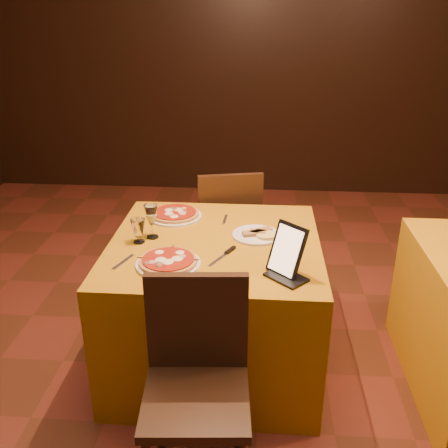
# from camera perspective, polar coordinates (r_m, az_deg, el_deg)

# --- Properties ---
(floor) EXTENTS (6.00, 7.00, 0.01)m
(floor) POSITION_cam_1_polar(r_m,az_deg,el_deg) (2.62, 3.73, -22.59)
(floor) COLOR #5E2D19
(floor) RESTS_ON ground
(wall_back) EXTENTS (6.00, 0.01, 2.80)m
(wall_back) POSITION_cam_1_polar(r_m,az_deg,el_deg) (5.34, 4.74, 18.27)
(wall_back) COLOR black
(wall_back) RESTS_ON floor
(main_table) EXTENTS (1.10, 1.10, 0.75)m
(main_table) POSITION_cam_1_polar(r_m,az_deg,el_deg) (2.80, -1.00, -8.94)
(main_table) COLOR #B1760B
(main_table) RESTS_ON floor
(chair_main_near) EXTENTS (0.50, 0.50, 0.91)m
(chair_main_near) POSITION_cam_1_polar(r_m,az_deg,el_deg) (2.10, -3.20, -19.29)
(chair_main_near) COLOR black
(chair_main_near) RESTS_ON floor
(chair_main_far) EXTENTS (0.56, 0.56, 0.91)m
(chair_main_far) POSITION_cam_1_polar(r_m,az_deg,el_deg) (3.50, 0.23, -0.50)
(chair_main_far) COLOR black
(chair_main_far) RESTS_ON floor
(pizza_near) EXTENTS (0.31, 0.31, 0.03)m
(pizza_near) POSITION_cam_1_polar(r_m,az_deg,el_deg) (2.39, -6.40, -4.37)
(pizza_near) COLOR white
(pizza_near) RESTS_ON main_table
(pizza_far) EXTENTS (0.31, 0.31, 0.03)m
(pizza_far) POSITION_cam_1_polar(r_m,az_deg,el_deg) (2.93, -5.64, 1.05)
(pizza_far) COLOR white
(pizza_far) RESTS_ON main_table
(cutlet_dish) EXTENTS (0.26, 0.26, 0.03)m
(cutlet_dish) POSITION_cam_1_polar(r_m,az_deg,el_deg) (2.68, 3.69, -1.15)
(cutlet_dish) COLOR white
(cutlet_dish) RESTS_ON main_table
(wine_glass) EXTENTS (0.11, 0.11, 0.19)m
(wine_glass) POSITION_cam_1_polar(r_m,az_deg,el_deg) (2.65, -8.27, 0.33)
(wine_glass) COLOR #DADE7E
(wine_glass) RESTS_ON main_table
(water_glass) EXTENTS (0.07, 0.07, 0.13)m
(water_glass) POSITION_cam_1_polar(r_m,az_deg,el_deg) (2.62, -9.76, -0.79)
(water_glass) COLOR silver
(water_glass) RESTS_ON main_table
(tablet) EXTENTS (0.19, 0.19, 0.23)m
(tablet) POSITION_cam_1_polar(r_m,az_deg,el_deg) (2.28, 7.21, -2.95)
(tablet) COLOR black
(tablet) RESTS_ON main_table
(knife) EXTENTS (0.12, 0.20, 0.01)m
(knife) POSITION_cam_1_polar(r_m,az_deg,el_deg) (2.45, -0.33, -3.87)
(knife) COLOR #A9AAB0
(knife) RESTS_ON main_table
(fork_near) EXTENTS (0.07, 0.16, 0.01)m
(fork_near) POSITION_cam_1_polar(r_m,az_deg,el_deg) (2.46, -11.43, -4.28)
(fork_near) COLOR #B9B9C0
(fork_near) RESTS_ON main_table
(fork_far) EXTENTS (0.02, 0.14, 0.01)m
(fork_far) POSITION_cam_1_polar(r_m,az_deg,el_deg) (2.88, 0.12, 0.52)
(fork_far) COLOR silver
(fork_far) RESTS_ON main_table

